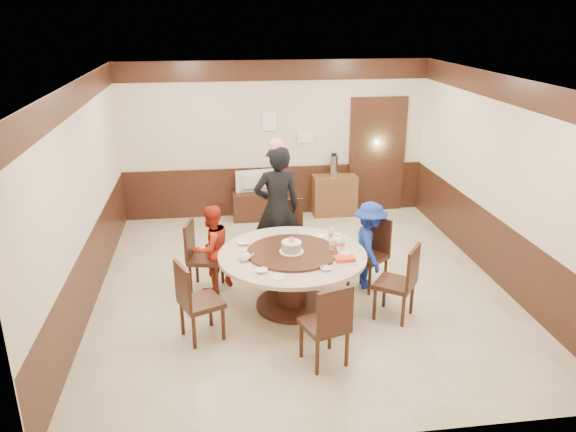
{
  "coord_description": "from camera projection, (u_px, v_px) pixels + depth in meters",
  "views": [
    {
      "loc": [
        -1.12,
        -6.91,
        3.61
      ],
      "look_at": [
        -0.2,
        -0.17,
        1.1
      ],
      "focal_mm": 35.0,
      "sensor_mm": 36.0,
      "label": 1
    }
  ],
  "objects": [
    {
      "name": "banquet_table",
      "position": [
        292.0,
        269.0,
        7.08
      ],
      "size": [
        1.86,
        1.86,
        0.78
      ],
      "color": "#341910",
      "rests_on": "ground"
    },
    {
      "name": "saucer_near",
      "position": [
        279.0,
        277.0,
        6.36
      ],
      "size": [
        0.18,
        0.18,
        0.01
      ],
      "primitive_type": "cylinder",
      "color": "white",
      "rests_on": "banquet_table"
    },
    {
      "name": "room",
      "position": [
        302.0,
        212.0,
        7.46
      ],
      "size": [
        6.0,
        6.04,
        2.84
      ],
      "color": "beige",
      "rests_on": "ground"
    },
    {
      "name": "person_blue",
      "position": [
        369.0,
        245.0,
        7.59
      ],
      "size": [
        0.49,
        0.81,
        1.22
      ],
      "primitive_type": "imported",
      "rotation": [
        0.0,
        0.0,
        1.52
      ],
      "color": "navy",
      "rests_on": "ground"
    },
    {
      "name": "person_standing",
      "position": [
        277.0,
        208.0,
        8.06
      ],
      "size": [
        0.72,
        0.51,
        1.85
      ],
      "primitive_type": "imported",
      "rotation": [
        0.0,
        0.0,
        3.24
      ],
      "color": "black",
      "rests_on": "ground"
    },
    {
      "name": "notice_right",
      "position": [
        306.0,
        137.0,
        10.13
      ],
      "size": [
        0.3,
        0.0,
        0.22
      ],
      "primitive_type": "cube",
      "color": "white",
      "rests_on": "room"
    },
    {
      "name": "side_cabinet",
      "position": [
        334.0,
        195.0,
        10.41
      ],
      "size": [
        0.8,
        0.4,
        0.75
      ],
      "primitive_type": "cube",
      "color": "brown",
      "rests_on": "ground"
    },
    {
      "name": "bottle_2",
      "position": [
        331.0,
        234.0,
        7.39
      ],
      "size": [
        0.06,
        0.06,
        0.16
      ],
      "primitive_type": "cylinder",
      "color": "white",
      "rests_on": "banquet_table"
    },
    {
      "name": "television",
      "position": [
        256.0,
        182.0,
        10.08
      ],
      "size": [
        0.71,
        0.18,
        0.41
      ],
      "primitive_type": "imported",
      "rotation": [
        0.0,
        0.0,
        3.26
      ],
      "color": "gray",
      "rests_on": "tv_stand"
    },
    {
      "name": "bowl_2",
      "position": [
        262.0,
        271.0,
        6.49
      ],
      "size": [
        0.14,
        0.14,
        0.03
      ],
      "primitive_type": "imported",
      "color": "white",
      "rests_on": "banquet_table"
    },
    {
      "name": "bowl_1",
      "position": [
        326.0,
        269.0,
        6.54
      ],
      "size": [
        0.13,
        0.13,
        0.04
      ],
      "primitive_type": "imported",
      "color": "white",
      "rests_on": "banquet_table"
    },
    {
      "name": "tv_stand",
      "position": [
        256.0,
        205.0,
        10.23
      ],
      "size": [
        0.85,
        0.45,
        0.5
      ],
      "primitive_type": "cube",
      "color": "#341910",
      "rests_on": "ground"
    },
    {
      "name": "chair_5",
      "position": [
        396.0,
        295.0,
        6.91
      ],
      "size": [
        0.62,
        0.61,
        0.97
      ],
      "rotation": [
        0.0,
        0.0,
        7.23
      ],
      "color": "#341910",
      "rests_on": "ground"
    },
    {
      "name": "chair_3",
      "position": [
        200.0,
        314.0,
        6.47
      ],
      "size": [
        0.58,
        0.58,
        0.97
      ],
      "rotation": [
        0.0,
        0.0,
        5.12
      ],
      "color": "#341910",
      "rests_on": "ground"
    },
    {
      "name": "chair_4",
      "position": [
        325.0,
        338.0,
        6.01
      ],
      "size": [
        0.56,
        0.56,
        0.97
      ],
      "rotation": [
        0.0,
        0.0,
        6.6
      ],
      "color": "#341910",
      "rests_on": "ground"
    },
    {
      "name": "person_red",
      "position": [
        212.0,
        248.0,
        7.53
      ],
      "size": [
        0.74,
        0.72,
        1.2
      ],
      "primitive_type": "imported",
      "rotation": [
        0.0,
        0.0,
        3.81
      ],
      "color": "#B42818",
      "rests_on": "ground"
    },
    {
      "name": "bowl_3",
      "position": [
        346.0,
        254.0,
        6.93
      ],
      "size": [
        0.13,
        0.13,
        0.04
      ],
      "primitive_type": "imported",
      "color": "white",
      "rests_on": "banquet_table"
    },
    {
      "name": "notice_left",
      "position": [
        270.0,
        121.0,
        9.94
      ],
      "size": [
        0.25,
        0.0,
        0.35
      ],
      "primitive_type": "cube",
      "color": "white",
      "rests_on": "room"
    },
    {
      "name": "thermos",
      "position": [
        334.0,
        166.0,
        10.21
      ],
      "size": [
        0.15,
        0.15,
        0.38
      ],
      "primitive_type": "cylinder",
      "color": "silver",
      "rests_on": "side_cabinet"
    },
    {
      "name": "bottle_0",
      "position": [
        332.0,
        246.0,
        7.02
      ],
      "size": [
        0.06,
        0.06,
        0.16
      ],
      "primitive_type": "cylinder",
      "color": "white",
      "rests_on": "banquet_table"
    },
    {
      "name": "chair_1",
      "position": [
        291.0,
        245.0,
        8.38
      ],
      "size": [
        0.44,
        0.45,
        0.97
      ],
      "rotation": [
        0.0,
        0.0,
        3.14
      ],
      "color": "#341910",
      "rests_on": "ground"
    },
    {
      "name": "bowl_0",
      "position": [
        244.0,
        243.0,
        7.26
      ],
      "size": [
        0.17,
        0.17,
        0.04
      ],
      "primitive_type": "imported",
      "color": "white",
      "rests_on": "banquet_table"
    },
    {
      "name": "chair_0",
      "position": [
        368.0,
        266.0,
        7.7
      ],
      "size": [
        0.62,
        0.62,
        0.97
      ],
      "rotation": [
        0.0,
        0.0,
        2.22
      ],
      "color": "#341910",
      "rests_on": "ground"
    },
    {
      "name": "saucer_far",
      "position": [
        320.0,
        236.0,
        7.52
      ],
      "size": [
        0.18,
        0.18,
        0.01
      ],
      "primitive_type": "cylinder",
      "color": "white",
      "rests_on": "banquet_table"
    },
    {
      "name": "bottle_1",
      "position": [
        343.0,
        243.0,
        7.1
      ],
      "size": [
        0.06,
        0.06,
        0.16
      ],
      "primitive_type": "cylinder",
      "color": "white",
      "rests_on": "banquet_table"
    },
    {
      "name": "teapot_left",
      "position": [
        244.0,
        256.0,
        6.77
      ],
      "size": [
        0.17,
        0.15,
        0.13
      ],
      "primitive_type": "ellipsoid",
      "color": "white",
      "rests_on": "banquet_table"
    },
    {
      "name": "chair_2",
      "position": [
        205.0,
        268.0,
        7.62
      ],
      "size": [
        0.53,
        0.53,
        0.97
      ],
      "rotation": [
        0.0,
        0.0,
        4.49
      ],
      "color": "#341910",
      "rests_on": "ground"
    },
    {
      "name": "birthday_cake",
      "position": [
        291.0,
        247.0,
        6.94
      ],
      "size": [
        0.3,
        0.3,
        0.2
      ],
      "color": "white",
      "rests_on": "banquet_table"
    },
    {
      "name": "teapot_right",
      "position": [
        338.0,
        240.0,
        7.25
      ],
      "size": [
        0.17,
        0.15,
        0.13
      ],
      "primitive_type": "ellipsoid",
      "color": "white",
      "rests_on": "banquet_table"
    },
    {
      "name": "shrimp_platter",
      "position": [
        345.0,
        260.0,
        6.75
      ],
      "size": [
        0.3,
        0.2,
        0.06
      ],
      "color": "white",
      "rests_on": "banquet_table"
    }
  ]
}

